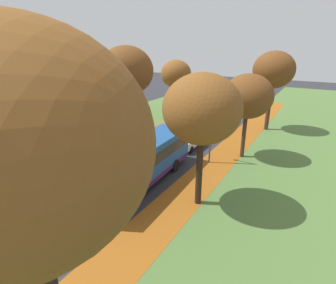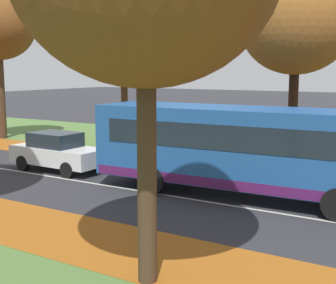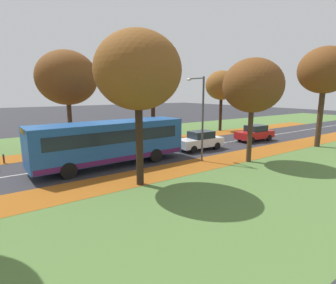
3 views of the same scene
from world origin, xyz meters
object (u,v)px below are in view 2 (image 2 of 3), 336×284
tree_right_mid (124,47)px  streetlamp_right (142,81)px  tree_right_near (296,25)px  bus (245,147)px  car_white_lead (58,152)px

tree_right_mid → streetlamp_right: bearing=-131.2°
tree_right_near → bus: size_ratio=0.76×
bus → car_white_lead: bus is taller
tree_right_mid → car_white_lead: tree_right_mid is taller
tree_right_near → tree_right_mid: size_ratio=1.11×
streetlamp_right → car_white_lead: 4.68m
streetlamp_right → bus: 6.62m
car_white_lead → bus: bearing=-88.5°
streetlamp_right → car_white_lead: (-2.67, 2.50, -2.92)m
tree_right_mid → car_white_lead: 6.78m
car_white_lead → tree_right_mid: bearing=2.2°
tree_right_mid → bus: size_ratio=0.69×
tree_right_near → car_white_lead: (-4.71, 8.53, -5.17)m
tree_right_mid → bus: (-4.80, -8.49, -3.65)m
tree_right_near → car_white_lead: size_ratio=1.88×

